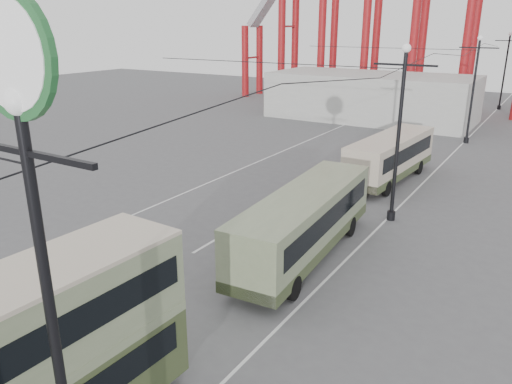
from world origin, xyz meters
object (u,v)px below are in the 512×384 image
Objects in this scene: double_decker_bus at (6,376)px; single_decker_green at (305,221)px; single_decker_cream at (390,156)px; pedestrian at (239,254)px; lamp_post_near at (30,179)px.

single_decker_green is (0.39, 14.11, -1.02)m from double_decker_bus.
single_decker_green is 13.65m from single_decker_cream.
single_decker_green is 3.40m from pedestrian.
double_decker_bus is at bearing -95.26° from single_decker_green.
single_decker_green reaches higher than pedestrian.
lamp_post_near is 1.07× the size of single_decker_cream.
double_decker_bus is 0.93× the size of single_decker_cream.
double_decker_bus is 11.59m from pedestrian.
double_decker_bus is at bearing -85.86° from single_decker_cream.
lamp_post_near is 14.09m from pedestrian.
double_decker_bus is 14.15m from single_decker_green.
double_decker_bus reaches higher than pedestrian.
single_decker_green reaches higher than single_decker_cream.
single_decker_cream is at bearing 92.35° from double_decker_bus.
double_decker_bus is (-2.42, 0.26, -5.07)m from lamp_post_near.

